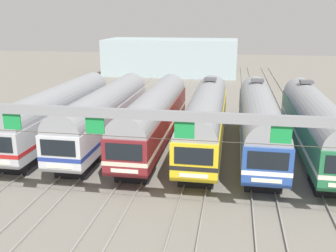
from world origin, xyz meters
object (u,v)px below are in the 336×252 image
at_px(commuter_train_yellow, 205,117).
at_px(commuter_train_green, 315,122).
at_px(catenary_gantry, 139,133).
at_px(commuter_train_blue, 259,119).
at_px(commuter_train_silver, 105,113).
at_px(commuter_train_stainless, 58,111).
at_px(commuter_train_maroon, 154,115).

xyz_separation_m(commuter_train_yellow, commuter_train_green, (8.39, 0.00, 0.00)).
bearing_deg(catenary_gantry, commuter_train_yellow, 81.17).
bearing_deg(commuter_train_blue, commuter_train_silver, -179.98).
relative_size(commuter_train_stainless, commuter_train_maroon, 1.00).
bearing_deg(catenary_gantry, commuter_train_silver, 114.99).
bearing_deg(commuter_train_stainless, catenary_gantry, -52.15).
bearing_deg(commuter_train_silver, commuter_train_green, 0.01).
height_order(commuter_train_blue, commuter_train_green, same).
relative_size(commuter_train_maroon, commuter_train_yellow, 1.00).
relative_size(commuter_train_silver, catenary_gantry, 0.69).
distance_m(commuter_train_stainless, commuter_train_maroon, 8.39).
distance_m(commuter_train_yellow, commuter_train_blue, 4.19).
bearing_deg(commuter_train_maroon, commuter_train_green, 0.02).
height_order(commuter_train_stainless, catenary_gantry, catenary_gantry).
height_order(commuter_train_stainless, commuter_train_silver, same).
bearing_deg(commuter_train_green, catenary_gantry, -127.84).
xyz_separation_m(commuter_train_stainless, catenary_gantry, (10.48, -13.49, 2.67)).
height_order(commuter_train_stainless, commuter_train_yellow, commuter_train_yellow).
xyz_separation_m(commuter_train_green, catenary_gantry, (-10.48, -13.50, 2.67)).
distance_m(commuter_train_silver, commuter_train_green, 16.78).
relative_size(commuter_train_silver, commuter_train_maroon, 1.00).
distance_m(commuter_train_yellow, catenary_gantry, 13.92).
height_order(commuter_train_yellow, catenary_gantry, catenary_gantry).
relative_size(commuter_train_green, catenary_gantry, 0.69).
bearing_deg(commuter_train_stainless, commuter_train_silver, 0.00).
bearing_deg(commuter_train_yellow, commuter_train_green, 0.00).
xyz_separation_m(commuter_train_silver, commuter_train_maroon, (4.19, 0.00, 0.00)).
bearing_deg(commuter_train_stainless, commuter_train_blue, 0.01).
bearing_deg(catenary_gantry, commuter_train_maroon, 98.83).
distance_m(commuter_train_silver, commuter_train_maroon, 4.19).
relative_size(commuter_train_stainless, catenary_gantry, 0.69).
bearing_deg(commuter_train_green, commuter_train_maroon, -179.98).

